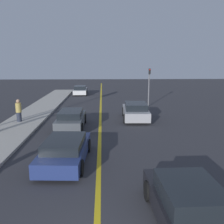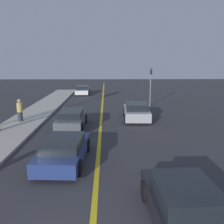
% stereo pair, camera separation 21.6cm
% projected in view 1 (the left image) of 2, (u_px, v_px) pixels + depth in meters
% --- Properties ---
extents(road_center_line, '(0.20, 60.00, 0.01)m').
position_uv_depth(road_center_line, '(101.00, 113.00, 22.65)').
color(road_center_line, gold).
rests_on(road_center_line, ground_plane).
extents(sidewalk_left, '(2.90, 35.27, 0.15)m').
position_uv_depth(sidewalk_left, '(35.00, 113.00, 22.06)').
color(sidewalk_left, '#ADA89E').
rests_on(sidewalk_left, ground_plane).
extents(car_near_right_lane, '(2.01, 3.97, 1.30)m').
position_uv_depth(car_near_right_lane, '(188.00, 203.00, 7.12)').
color(car_near_right_lane, black).
rests_on(car_near_right_lane, ground_plane).
extents(car_ahead_center, '(2.18, 4.54, 1.20)m').
position_uv_depth(car_ahead_center, '(65.00, 150.00, 11.46)').
color(car_ahead_center, navy).
rests_on(car_ahead_center, ground_plane).
extents(car_far_distant, '(1.88, 4.36, 1.28)m').
position_uv_depth(car_far_distant, '(71.00, 119.00, 17.36)').
color(car_far_distant, '#4C5156').
rests_on(car_far_distant, ground_plane).
extents(car_parked_left_lot, '(2.16, 4.34, 1.36)m').
position_uv_depth(car_parked_left_lot, '(136.00, 111.00, 19.94)').
color(car_parked_left_lot, '#9E9EA3').
rests_on(car_parked_left_lot, ground_plane).
extents(car_oncoming_far, '(1.99, 4.61, 1.21)m').
position_uv_depth(car_oncoming_far, '(80.00, 90.00, 34.92)').
color(car_oncoming_far, silver).
rests_on(car_oncoming_far, ground_plane).
extents(pedestrian_far_standing, '(0.42, 0.42, 1.68)m').
position_uv_depth(pedestrian_far_standing, '(19.00, 111.00, 18.59)').
color(pedestrian_far_standing, '#282D3D').
rests_on(pedestrian_far_standing, sidewalk_left).
extents(traffic_light, '(0.18, 0.40, 3.87)m').
position_uv_depth(traffic_light, '(149.00, 83.00, 25.17)').
color(traffic_light, slate).
rests_on(traffic_light, ground_plane).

